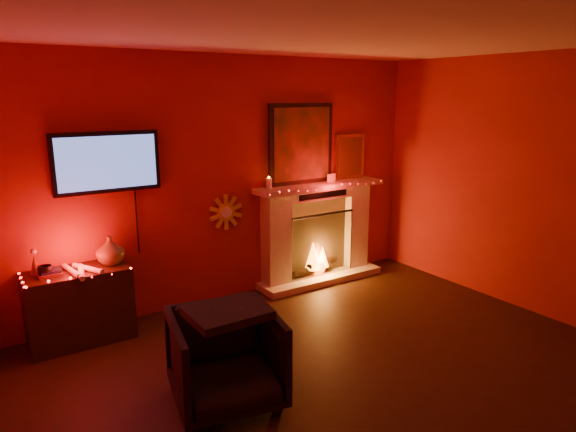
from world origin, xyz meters
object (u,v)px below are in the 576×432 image
Objects in this scene: fireplace at (317,223)px; armchair at (226,359)px; tv at (107,163)px; sunburst_clock at (226,212)px; console_table at (81,302)px.

fireplace is 2.82m from armchair.
tv is 3.10× the size of sunburst_clock.
armchair is (-0.96, -1.88, -0.64)m from sunburst_clock.
tv is (-2.44, 0.06, 0.92)m from fireplace.
fireplace is 2.85m from console_table.
armchair is (0.68, -1.66, -0.03)m from console_table.
console_table is 1.23× the size of armchair.
sunburst_clock is at bearing 74.36° from armchair.
fireplace is 2.75× the size of armchair.
tv is at bearing 110.32° from armchair.
console_table is (-1.64, -0.22, -0.61)m from sunburst_clock.
armchair is (0.29, -1.85, -1.29)m from tv.
tv is 1.41m from sunburst_clock.
sunburst_clock reaches higher than armchair.
fireplace is 5.45× the size of sunburst_clock.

